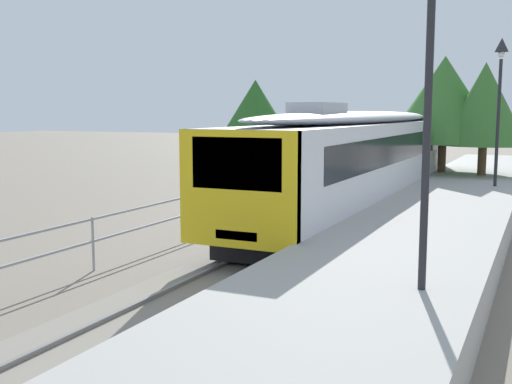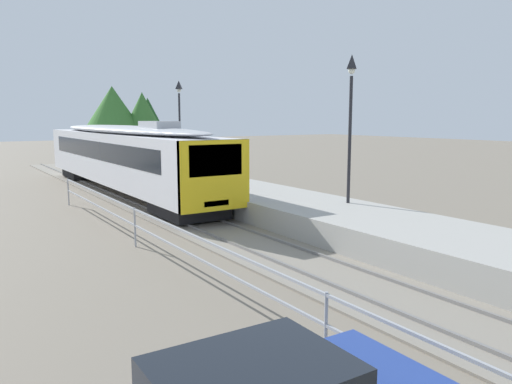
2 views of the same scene
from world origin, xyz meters
TOP-DOWN VIEW (x-y plane):
  - ground_plane at (-3.00, 22.00)m, footprint 160.00×160.00m
  - track_rails at (0.00, 22.00)m, footprint 3.20×60.00m
  - commuter_train at (0.00, 31.98)m, footprint 2.82×20.73m
  - station_platform at (3.25, 22.00)m, footprint 3.90×60.00m
  - platform_lamp_mid_platform at (4.33, 19.51)m, footprint 0.34×0.34m
  - platform_lamp_far_end at (4.33, 34.27)m, footprint 0.34×0.34m
  - tree_behind_carpark at (-12.02, 48.36)m, footprint 4.88×4.88m
  - tree_behind_station_far at (1.71, 38.99)m, footprint 5.07×5.07m
  - tree_distant_left at (3.49, 38.31)m, footprint 3.61×3.61m

SIDE VIEW (x-z plane):
  - ground_plane at x=-3.00m, z-range 0.00..0.00m
  - track_rails at x=0.00m, z-range -0.04..0.10m
  - station_platform at x=3.25m, z-range 0.00..0.90m
  - commuter_train at x=0.00m, z-range 0.28..4.02m
  - tree_behind_carpark at x=-12.02m, z-range 0.92..6.69m
  - tree_distant_left at x=3.49m, z-range 1.08..6.79m
  - tree_behind_station_far at x=1.71m, z-range 1.11..7.20m
  - platform_lamp_mid_platform at x=4.33m, z-range 1.95..7.30m
  - platform_lamp_far_end at x=4.33m, z-range 1.95..7.30m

